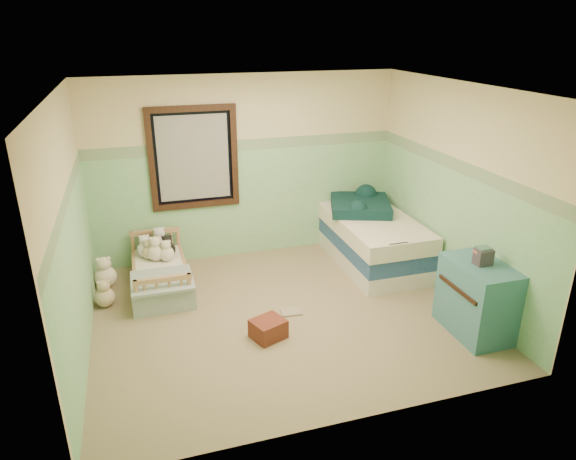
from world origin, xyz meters
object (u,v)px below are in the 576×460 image
object	(u,v)px
dresser	(477,299)
red_pillow	(268,329)
twin_bed_frame	(370,254)
floor_book	(291,312)
plush_floor_cream	(105,277)
plush_floor_tan	(105,297)
toddler_bed_frame	(161,282)

from	to	relation	value
dresser	red_pillow	size ratio (longest dim) A/B	2.44
twin_bed_frame	red_pillow	size ratio (longest dim) A/B	5.72
floor_book	plush_floor_cream	bearing A→B (deg)	153.23
plush_floor_tan	toddler_bed_frame	bearing A→B (deg)	22.64
plush_floor_tan	floor_book	size ratio (longest dim) A/B	0.97
twin_bed_frame	toddler_bed_frame	bearing A→B (deg)	178.88
red_pillow	floor_book	distance (m)	0.56
toddler_bed_frame	red_pillow	world-z (taller)	red_pillow
dresser	toddler_bed_frame	bearing A→B (deg)	147.57
toddler_bed_frame	dresser	size ratio (longest dim) A/B	1.63
toddler_bed_frame	floor_book	bearing A→B (deg)	-37.41
toddler_bed_frame	plush_floor_tan	bearing A→B (deg)	-157.36
toddler_bed_frame	twin_bed_frame	distance (m)	2.84
red_pillow	floor_book	size ratio (longest dim) A/B	1.40
plush_floor_tan	floor_book	world-z (taller)	plush_floor_tan
plush_floor_cream	dresser	distance (m)	4.40
plush_floor_tan	twin_bed_frame	bearing A→B (deg)	3.58
plush_floor_cream	red_pillow	distance (m)	2.37
red_pillow	dresser	bearing A→B (deg)	-13.99
plush_floor_tan	red_pillow	xyz separation A→B (m)	(1.66, -1.18, -0.01)
floor_book	dresser	bearing A→B (deg)	-22.69
plush_floor_tan	red_pillow	distance (m)	2.04
twin_bed_frame	floor_book	size ratio (longest dim) A/B	8.02
twin_bed_frame	dresser	distance (m)	1.98
plush_floor_tan	floor_book	distance (m)	2.18
twin_bed_frame	plush_floor_tan	bearing A→B (deg)	-176.42
twin_bed_frame	red_pillow	xyz separation A→B (m)	(-1.84, -1.40, -0.01)
toddler_bed_frame	red_pillow	xyz separation A→B (m)	(1.00, -1.46, 0.02)
dresser	plush_floor_tan	bearing A→B (deg)	155.65
dresser	red_pillow	distance (m)	2.22
toddler_bed_frame	plush_floor_tan	world-z (taller)	plush_floor_tan
twin_bed_frame	floor_book	distance (m)	1.77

